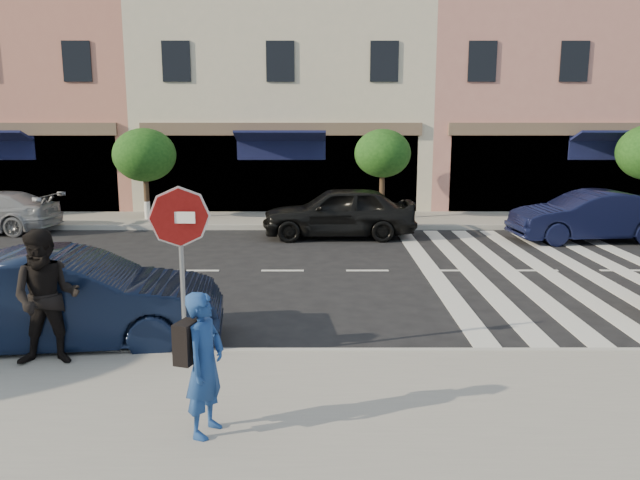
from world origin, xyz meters
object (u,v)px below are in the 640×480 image
at_px(walker, 46,298).
at_px(car_near_mid, 69,300).
at_px(photographer, 205,364).
at_px(car_far_mid, 339,212).
at_px(car_far_right, 589,216).
at_px(stop_sign, 180,233).

bearing_deg(walker, car_near_mid, 89.82).
height_order(photographer, car_far_mid, photographer).
bearing_deg(photographer, car_far_mid, 9.86).
bearing_deg(car_far_mid, car_far_right, 84.31).
distance_m(stop_sign, walker, 2.02).
relative_size(walker, car_far_mid, 0.42).
relative_size(car_near_mid, car_far_mid, 1.02).
relative_size(walker, car_far_right, 0.43).
bearing_deg(walker, stop_sign, 3.72).
bearing_deg(walker, car_far_right, 32.90).
distance_m(photographer, car_near_mid, 3.98).
height_order(photographer, walker, walker).
bearing_deg(stop_sign, walker, -167.03).
bearing_deg(car_far_right, stop_sign, -51.73).
relative_size(stop_sign, walker, 1.29).
height_order(stop_sign, car_far_mid, stop_sign).
height_order(walker, car_far_right, walker).
xyz_separation_m(car_far_mid, car_far_right, (7.26, -0.61, -0.04)).
bearing_deg(stop_sign, car_near_mid, 163.37).
relative_size(stop_sign, car_far_mid, 0.54).
height_order(stop_sign, walker, stop_sign).
xyz_separation_m(car_near_mid, car_far_right, (11.72, 8.60, -0.03)).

